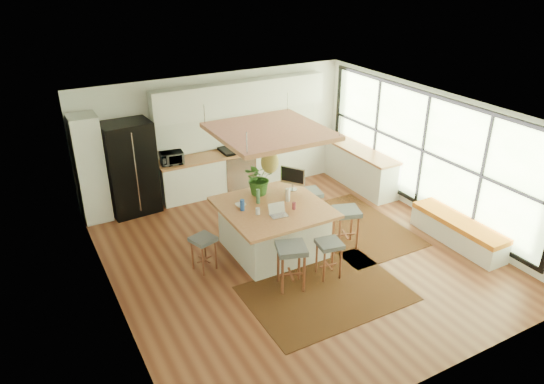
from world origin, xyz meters
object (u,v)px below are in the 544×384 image
island (273,228)px  microwave (172,157)px  laptop (279,210)px  stool_near_left (291,269)px  stool_near_right (329,258)px  monitor (293,178)px  stool_left_side (204,252)px  stool_right_back (309,209)px  island_plant (259,181)px  fridge (130,171)px  stool_right_front (346,229)px

island → microwave: microwave is taller
laptop → stool_near_left: bearing=-100.1°
island → stool_near_right: bearing=-70.5°
laptop → monitor: size_ratio=0.63×
laptop → microwave: 3.34m
stool_left_side → monitor: size_ratio=1.26×
stool_right_back → monitor: (-0.45, -0.08, 0.83)m
stool_left_side → island_plant: 1.73m
stool_near_left → laptop: (0.21, 0.79, 0.70)m
island → stool_near_left: (-0.31, -1.17, -0.11)m
stool_left_side → laptop: (1.28, -0.41, 0.70)m
fridge → monitor: 3.53m
stool_near_right → island_plant: 2.02m
stool_near_left → stool_right_front: size_ratio=1.02×
island → stool_left_side: (-1.38, 0.02, -0.11)m
stool_near_left → stool_right_front: bearing=22.0°
stool_near_right → stool_right_front: 1.08m
laptop → fridge: bearing=123.4°
stool_right_front → microwave: bearing=123.5°
stool_near_right → laptop: (-0.52, 0.82, 0.70)m
stool_right_front → island_plant: 1.88m
stool_left_side → microwave: (0.42, 2.82, 0.74)m
fridge → laptop: bearing=-65.7°
island → monitor: 1.07m
stool_near_left → stool_near_right: (0.73, -0.03, 0.00)m
laptop → monitor: bearing=51.7°
stool_near_left → island_plant: 1.98m
fridge → microwave: fridge is taller
monitor → fridge: bearing=-168.9°
stool_left_side → stool_near_right: bearing=-34.2°
island → monitor: (0.66, 0.42, 0.72)m
stool_right_front → stool_right_back: stool_right_front is taller
monitor → microwave: monitor is taller
stool_near_right → island_plant: island_plant is taller
stool_right_back → island_plant: size_ratio=1.15×
stool_right_front → laptop: (-1.37, 0.15, 0.70)m
fridge → monitor: size_ratio=3.91×
stool_left_side → island_plant: island_plant is taller
fridge → island_plant: fridge is taller
microwave → stool_right_back: bearing=-42.5°
island → stool_right_back: (1.11, 0.50, -0.11)m
stool_right_front → stool_left_side: stool_right_front is taller
island_plant → stool_near_right: bearing=-77.4°
fridge → stool_right_front: (3.15, -3.41, -0.57)m
stool_right_front → microwave: microwave is taller
stool_right_back → microwave: size_ratio=1.58×
microwave → stool_right_front: bearing=-50.4°
laptop → island_plant: bearing=87.8°
fridge → stool_left_side: size_ratio=3.10×
monitor → stool_left_side: bearing=-113.7°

